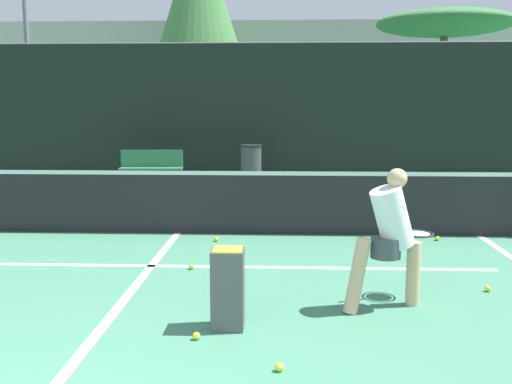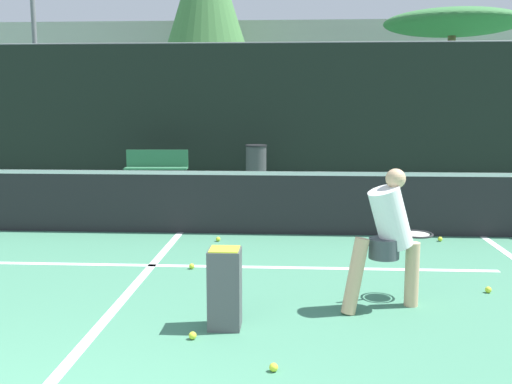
# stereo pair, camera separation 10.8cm
# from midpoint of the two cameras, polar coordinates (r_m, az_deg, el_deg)

# --- Properties ---
(court_service_line) EXTENTS (8.25, 0.10, 0.01)m
(court_service_line) POSITION_cam_midpoint_polar(r_m,az_deg,el_deg) (7.41, -10.36, -6.93)
(court_service_line) COLOR white
(court_service_line) RESTS_ON ground
(court_center_mark) EXTENTS (0.10, 5.12, 0.01)m
(court_center_mark) POSITION_cam_midpoint_polar(r_m,az_deg,el_deg) (6.75, -11.70, -8.50)
(court_center_mark) COLOR white
(court_center_mark) RESTS_ON ground
(net) EXTENTS (11.09, 0.09, 1.07)m
(net) POSITION_cam_midpoint_polar(r_m,az_deg,el_deg) (9.07, -7.86, -0.74)
(net) COLOR slate
(net) RESTS_ON ground
(fence_back) EXTENTS (24.00, 0.06, 3.43)m
(fence_back) POSITION_cam_midpoint_polar(r_m,az_deg,el_deg) (15.09, -3.71, 7.54)
(fence_back) COLOR black
(fence_back) RESTS_ON ground
(player_practicing) EXTENTS (1.03, 0.87, 1.36)m
(player_practicing) POSITION_cam_midpoint_polar(r_m,az_deg,el_deg) (5.80, 12.14, -3.94)
(player_practicing) COLOR #DBAD84
(player_practicing) RESTS_ON ground
(tennis_ball_scattered_0) EXTENTS (0.07, 0.07, 0.07)m
(tennis_ball_scattered_0) POSITION_cam_midpoint_polar(r_m,az_deg,el_deg) (8.95, 16.56, -4.26)
(tennis_ball_scattered_0) COLOR #D1E033
(tennis_ball_scattered_0) RESTS_ON ground
(tennis_ball_scattered_1) EXTENTS (0.07, 0.07, 0.07)m
(tennis_ball_scattered_1) POSITION_cam_midpoint_polar(r_m,az_deg,el_deg) (7.19, -6.60, -7.06)
(tennis_ball_scattered_1) COLOR #D1E033
(tennis_ball_scattered_1) RESTS_ON ground
(tennis_ball_scattered_3) EXTENTS (0.07, 0.07, 0.07)m
(tennis_ball_scattered_3) POSITION_cam_midpoint_polar(r_m,az_deg,el_deg) (8.03, -4.35, -5.38)
(tennis_ball_scattered_3) COLOR #D1E033
(tennis_ball_scattered_3) RESTS_ON ground
(tennis_ball_scattered_4) EXTENTS (0.07, 0.07, 0.07)m
(tennis_ball_scattered_4) POSITION_cam_midpoint_polar(r_m,az_deg,el_deg) (8.56, -4.17, -4.51)
(tennis_ball_scattered_4) COLOR #D1E033
(tennis_ball_scattered_4) RESTS_ON ground
(tennis_ball_scattered_5) EXTENTS (0.07, 0.07, 0.07)m
(tennis_ball_scattered_5) POSITION_cam_midpoint_polar(r_m,az_deg,el_deg) (6.76, 20.79, -8.59)
(tennis_ball_scattered_5) COLOR #D1E033
(tennis_ball_scattered_5) RESTS_ON ground
(tennis_ball_scattered_7) EXTENTS (0.07, 0.07, 0.07)m
(tennis_ball_scattered_7) POSITION_cam_midpoint_polar(r_m,az_deg,el_deg) (4.58, 1.53, -16.34)
(tennis_ball_scattered_7) COLOR #D1E033
(tennis_ball_scattered_7) RESTS_ON ground
(tennis_ball_scattered_9) EXTENTS (0.07, 0.07, 0.07)m
(tennis_ball_scattered_9) POSITION_cam_midpoint_polar(r_m,az_deg,el_deg) (5.15, -6.32, -13.47)
(tennis_ball_scattered_9) COLOR #D1E033
(tennis_ball_scattered_9) RESTS_ON ground
(ball_hopper) EXTENTS (0.28, 0.28, 0.71)m
(ball_hopper) POSITION_cam_midpoint_polar(r_m,az_deg,el_deg) (5.28, -3.29, -8.98)
(ball_hopper) COLOR #4C4C51
(ball_hopper) RESTS_ON ground
(courtside_bench) EXTENTS (1.47, 0.45, 0.86)m
(courtside_bench) POSITION_cam_midpoint_polar(r_m,az_deg,el_deg) (14.22, -10.14, 2.34)
(courtside_bench) COLOR #33724C
(courtside_bench) RESTS_ON ground
(trash_bin) EXTENTS (0.50, 0.50, 0.98)m
(trash_bin) POSITION_cam_midpoint_polar(r_m,az_deg,el_deg) (14.07, -0.69, 2.53)
(trash_bin) COLOR #3F3F42
(trash_bin) RESTS_ON ground
(parked_car) EXTENTS (1.74, 4.35, 1.37)m
(parked_car) POSITION_cam_midpoint_polar(r_m,az_deg,el_deg) (17.69, -2.54, 4.03)
(parked_car) COLOR #B7B7BC
(parked_car) RESTS_ON ground
(floodlight_mast) EXTENTS (1.10, 0.24, 8.14)m
(floodlight_mast) POSITION_cam_midpoint_polar(r_m,az_deg,el_deg) (21.64, -21.32, 16.57)
(floodlight_mast) COLOR slate
(floodlight_mast) RESTS_ON ground
(tree_mid) EXTENTS (4.87, 4.87, 5.23)m
(tree_mid) POSITION_cam_midpoint_polar(r_m,az_deg,el_deg) (23.33, 17.38, 14.98)
(tree_mid) COLOR brown
(tree_mid) RESTS_ON ground
(building_far) EXTENTS (36.00, 2.40, 5.61)m
(building_far) POSITION_cam_midpoint_polar(r_m,az_deg,el_deg) (28.76, -0.73, 10.19)
(building_far) COLOR #B2ADA3
(building_far) RESTS_ON ground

